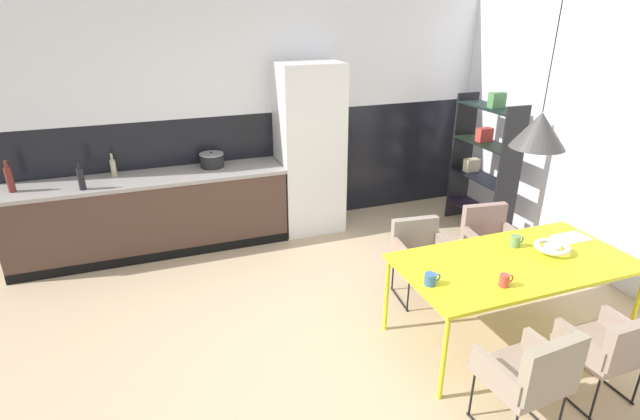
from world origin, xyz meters
TOP-DOWN VIEW (x-y plane):
  - ground_plane at (0.00, 0.00)m, footprint 7.82×7.82m
  - back_wall_splashback_dark at (0.00, 2.92)m, footprint 6.02×0.12m
  - back_wall_panel_upper at (0.00, 2.92)m, footprint 6.02×0.12m
  - kitchen_counter at (-1.38, 2.56)m, footprint 2.99×0.63m
  - refrigerator_column at (0.49, 2.56)m, footprint 0.74×0.60m
  - dining_table at (1.31, -0.13)m, footprint 1.89×0.94m
  - armchair_head_of_table at (0.95, 0.72)m, footprint 0.53×0.52m
  - armchair_facing_counter at (1.46, -0.96)m, footprint 0.50×0.48m
  - armchair_near_window at (1.75, 0.73)m, footprint 0.54×0.53m
  - armchair_far_side at (0.73, -1.03)m, footprint 0.52×0.50m
  - fruit_bowl at (1.68, -0.11)m, footprint 0.28×0.28m
  - open_book at (2.04, 0.03)m, footprint 0.30×0.19m
  - mug_glass_clear at (0.48, -0.20)m, footprint 0.13×0.09m
  - mug_short_terracotta at (0.97, -0.41)m, footprint 0.12×0.07m
  - mug_wide_latte at (1.48, 0.08)m, footprint 0.13×0.08m
  - cooking_pot at (-0.65, 2.69)m, footprint 0.28×0.28m
  - bottle_oil_tall at (-2.66, 2.55)m, footprint 0.07×0.07m
  - bottle_wine_green at (-2.00, 2.38)m, footprint 0.07×0.07m
  - bottle_vinegar_dark at (-1.71, 2.73)m, footprint 0.06×0.06m
  - open_shelf_unit at (2.44, 1.79)m, footprint 0.30×0.92m
  - pendant_lamp_over_table_near at (1.31, -0.13)m, footprint 0.39×0.39m

SIDE VIEW (x-z plane):
  - ground_plane at x=0.00m, z-range 0.00..0.00m
  - kitchen_counter at x=-1.38m, z-range 0.00..0.88m
  - armchair_facing_counter at x=1.46m, z-range 0.11..0.86m
  - armchair_near_window at x=1.75m, z-range 0.11..0.89m
  - armchair_head_of_table at x=0.95m, z-range 0.13..0.88m
  - armchair_far_side at x=0.73m, z-range 0.11..0.94m
  - dining_table at x=1.31m, z-range 0.33..1.06m
  - back_wall_splashback_dark at x=0.00m, z-range 0.00..1.42m
  - open_book at x=2.04m, z-range 0.73..0.75m
  - mug_glass_clear at x=0.48m, z-range 0.73..0.82m
  - mug_short_terracotta at x=0.97m, z-range 0.73..0.83m
  - fruit_bowl at x=1.68m, z-range 0.74..0.82m
  - mug_wide_latte at x=1.48m, z-range 0.73..0.83m
  - open_shelf_unit at x=2.44m, z-range 0.02..1.72m
  - cooking_pot at x=-0.65m, z-range 0.87..1.05m
  - bottle_vinegar_dark at x=-1.71m, z-range 0.85..1.11m
  - bottle_wine_green at x=-2.00m, z-range 0.86..1.14m
  - refrigerator_column at x=0.49m, z-range 0.00..2.02m
  - bottle_oil_tall at x=-2.66m, z-range 0.86..1.18m
  - pendant_lamp_over_table_near at x=1.31m, z-range 1.23..2.36m
  - back_wall_panel_upper at x=0.00m, z-range 1.42..2.84m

